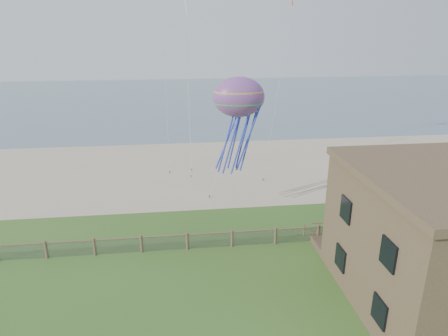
{
  "coord_description": "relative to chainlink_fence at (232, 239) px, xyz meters",
  "views": [
    {
      "loc": [
        -3.4,
        -17.49,
        14.02
      ],
      "look_at": [
        -0.29,
        8.0,
        4.96
      ],
      "focal_mm": 32.0,
      "sensor_mm": 36.0,
      "label": 1
    }
  ],
  "objects": [
    {
      "name": "ground",
      "position": [
        0.0,
        -6.0,
        -0.55
      ],
      "size": [
        160.0,
        160.0,
        0.0
      ],
      "primitive_type": "plane",
      "color": "#385A1F",
      "rests_on": "ground"
    },
    {
      "name": "sand_beach",
      "position": [
        0.0,
        16.0,
        -0.55
      ],
      "size": [
        72.0,
        20.0,
        0.02
      ],
      "primitive_type": "cube",
      "color": "tan",
      "rests_on": "ground"
    },
    {
      "name": "ocean",
      "position": [
        0.0,
        60.0,
        -0.55
      ],
      "size": [
        160.0,
        68.0,
        0.02
      ],
      "primitive_type": "cube",
      "color": "slate",
      "rests_on": "ground"
    },
    {
      "name": "chainlink_fence",
      "position": [
        0.0,
        0.0,
        0.0
      ],
      "size": [
        36.2,
        0.2,
        1.25
      ],
      "primitive_type": null,
      "color": "brown",
      "rests_on": "ground"
    },
    {
      "name": "motel_deck",
      "position": [
        13.0,
        -1.0,
        -0.3
      ],
      "size": [
        15.0,
        2.0,
        0.5
      ],
      "primitive_type": "cube",
      "color": "brown",
      "rests_on": "ground"
    },
    {
      "name": "picnic_table",
      "position": [
        8.48,
        -4.05,
        -0.14
      ],
      "size": [
        2.38,
        2.14,
        0.82
      ],
      "primitive_type": null,
      "rotation": [
        0.0,
        0.0,
        -0.43
      ],
      "color": "brown",
      "rests_on": "ground"
    },
    {
      "name": "octopus_kite",
      "position": [
        1.21,
        5.36,
        6.72
      ],
      "size": [
        4.01,
        3.09,
        7.6
      ],
      "primitive_type": null,
      "rotation": [
        0.0,
        0.0,
        0.14
      ],
      "color": "orange"
    }
  ]
}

